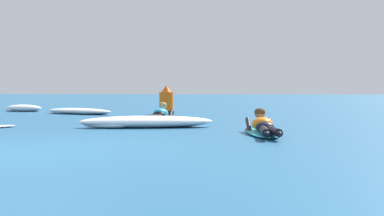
# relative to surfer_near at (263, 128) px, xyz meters

# --- Properties ---
(ground_plane) EXTENTS (120.00, 120.00, 0.00)m
(ground_plane) POSITION_rel_surfer_near_xyz_m (-3.34, 6.99, -0.13)
(ground_plane) COLOR #235B84
(surfer_near) EXTENTS (0.83, 2.64, 0.54)m
(surfer_near) POSITION_rel_surfer_near_xyz_m (0.00, 0.00, 0.00)
(surfer_near) COLOR #2DB2D1
(surfer_near) RESTS_ON ground
(surfer_far) EXTENTS (0.61, 2.55, 0.53)m
(surfer_far) POSITION_rel_surfer_near_xyz_m (-2.75, 4.03, 0.01)
(surfer_far) COLOR yellow
(surfer_far) RESTS_ON ground
(whitewater_front) EXTENTS (2.77, 1.64, 0.21)m
(whitewater_front) POSITION_rel_surfer_near_xyz_m (-6.16, 7.12, -0.04)
(whitewater_front) COLOR white
(whitewater_front) RESTS_ON ground
(whitewater_mid_left) EXTENTS (1.50, 0.71, 0.27)m
(whitewater_mid_left) POSITION_rel_surfer_near_xyz_m (-8.94, 8.79, -0.01)
(whitewater_mid_left) COLOR white
(whitewater_mid_left) RESTS_ON ground
(whitewater_mid_right) EXTENTS (3.12, 1.44, 0.27)m
(whitewater_mid_right) POSITION_rel_surfer_near_xyz_m (-2.59, 1.51, -0.01)
(whitewater_mid_right) COLOR white
(whitewater_mid_right) RESTS_ON ground
(channel_marker_buoy) EXTENTS (0.51, 0.51, 1.00)m
(channel_marker_buoy) POSITION_rel_surfer_near_xyz_m (-3.18, 7.44, 0.26)
(channel_marker_buoy) COLOR #EA5B0F
(channel_marker_buoy) RESTS_ON ground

